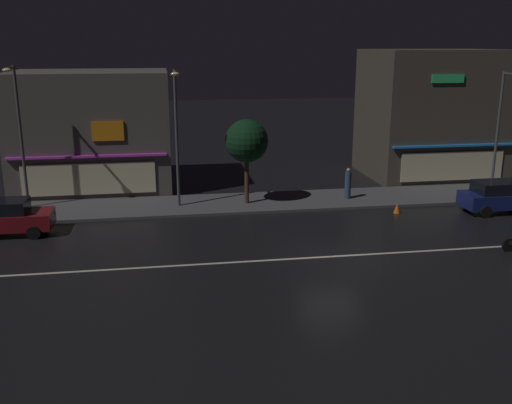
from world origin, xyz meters
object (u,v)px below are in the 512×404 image
(streetlamp_east, at_px, (501,121))
(parked_car_trailing, at_px, (3,217))
(streetlamp_west, at_px, (19,127))
(traffic_cone, at_px, (397,208))
(parked_car_near_kerb, at_px, (501,196))
(streetlamp_mid, at_px, (176,128))
(pedestrian_on_sidewalk, at_px, (348,184))

(streetlamp_east, xyz_separation_m, parked_car_trailing, (-27.13, -3.76, -3.41))
(streetlamp_west, bearing_deg, traffic_cone, -10.53)
(streetlamp_east, relative_size, parked_car_trailing, 1.63)
(streetlamp_east, distance_m, parked_car_near_kerb, 5.59)
(streetlamp_west, height_order, traffic_cone, streetlamp_west)
(streetlamp_mid, distance_m, pedestrian_on_sidewalk, 10.16)
(parked_car_near_kerb, height_order, parked_car_trailing, same)
(streetlamp_west, distance_m, parked_car_near_kerb, 25.59)
(pedestrian_on_sidewalk, relative_size, traffic_cone, 3.20)
(pedestrian_on_sidewalk, xyz_separation_m, parked_car_trailing, (-17.80, -3.28, -0.09))
(streetlamp_mid, relative_size, traffic_cone, 13.23)
(traffic_cone, bearing_deg, pedestrian_on_sidewalk, 123.02)
(streetlamp_west, height_order, streetlamp_east, streetlamp_west)
(streetlamp_west, relative_size, parked_car_trailing, 1.74)
(streetlamp_west, xyz_separation_m, streetlamp_mid, (8.06, -0.98, -0.11))
(pedestrian_on_sidewalk, distance_m, traffic_cone, 3.43)
(streetlamp_mid, relative_size, pedestrian_on_sidewalk, 4.13)
(parked_car_trailing, relative_size, traffic_cone, 7.82)
(parked_car_trailing, xyz_separation_m, traffic_cone, (19.63, 0.46, -0.59))
(streetlamp_east, distance_m, traffic_cone, 9.12)
(pedestrian_on_sidewalk, bearing_deg, streetlamp_east, 127.35)
(streetlamp_mid, bearing_deg, parked_car_near_kerb, -11.03)
(streetlamp_east, bearing_deg, pedestrian_on_sidewalk, -177.03)
(streetlamp_mid, distance_m, streetlamp_east, 18.89)
(parked_car_trailing, bearing_deg, traffic_cone, -178.66)
(parked_car_near_kerb, bearing_deg, streetlamp_west, 170.29)
(streetlamp_east, bearing_deg, streetlamp_west, 179.33)
(streetlamp_west, relative_size, streetlamp_east, 1.07)
(streetlamp_west, xyz_separation_m, traffic_cone, (19.44, -3.61, -4.25))
(parked_car_near_kerb, height_order, traffic_cone, parked_car_near_kerb)
(streetlamp_mid, height_order, parked_car_near_kerb, streetlamp_mid)
(streetlamp_west, height_order, parked_car_trailing, streetlamp_west)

